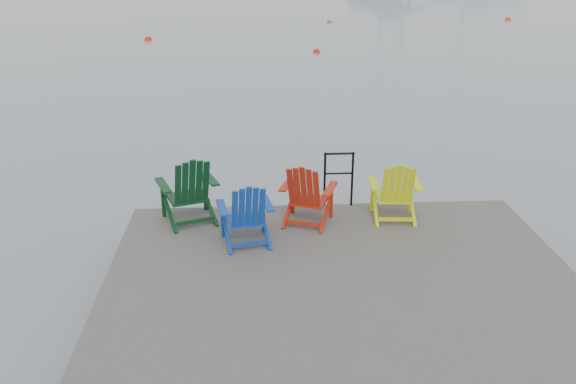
{
  "coord_description": "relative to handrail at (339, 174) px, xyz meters",
  "views": [
    {
      "loc": [
        -1.09,
        -6.51,
        4.41
      ],
      "look_at": [
        -0.57,
        2.21,
        0.85
      ],
      "focal_mm": 38.0,
      "sensor_mm": 36.0,
      "label": 1
    }
  ],
  "objects": [
    {
      "name": "handrail",
      "position": [
        0.0,
        0.0,
        0.0
      ],
      "size": [
        0.48,
        0.04,
        0.9
      ],
      "color": "black",
      "rests_on": "dock"
    },
    {
      "name": "chair_yellow",
      "position": [
        0.78,
        -0.58,
        -0.06
      ],
      "size": [
        0.8,
        0.75,
        0.96
      ],
      "rotation": [
        0.0,
        0.0,
        -0.07
      ],
      "color": "#C8CE0B",
      "rests_on": "dock"
    },
    {
      "name": "chair_red",
      "position": [
        -0.56,
        -0.65,
        -0.05
      ],
      "size": [
        0.93,
        0.89,
        0.97
      ],
      "rotation": [
        0.0,
        0.0,
        -0.34
      ],
      "color": "#A11D0B",
      "rests_on": "dock"
    },
    {
      "name": "buoy_b",
      "position": [
        -6.44,
        22.27,
        -1.04
      ],
      "size": [
        0.38,
        0.38,
        0.38
      ],
      "primitive_type": "sphere",
      "color": "red",
      "rests_on": "ground"
    },
    {
      "name": "buoy_a",
      "position": [
        1.54,
        18.06,
        -1.04
      ],
      "size": [
        0.32,
        0.32,
        0.32
      ],
      "primitive_type": "sphere",
      "color": "red",
      "rests_on": "ground"
    },
    {
      "name": "ground",
      "position": [
        -0.25,
        -2.45,
        -1.04
      ],
      "size": [
        400.0,
        400.0,
        0.0
      ],
      "primitive_type": "plane",
      "color": "slate",
      "rests_on": "ground"
    },
    {
      "name": "buoy_d",
      "position": [
        3.46,
        29.09,
        -1.04
      ],
      "size": [
        0.32,
        0.32,
        0.32
      ],
      "primitive_type": "sphere",
      "color": "#CB410B",
      "rests_on": "ground"
    },
    {
      "name": "chair_green",
      "position": [
        -2.31,
        -0.48,
        -0.01
      ],
      "size": [
        1.01,
        0.96,
        1.06
      ],
      "rotation": [
        0.0,
        0.0,
        0.35
      ],
      "color": "black",
      "rests_on": "dock"
    },
    {
      "name": "buoy_c",
      "position": [
        14.84,
        29.67,
        -1.04
      ],
      "size": [
        0.4,
        0.4,
        0.4
      ],
      "primitive_type": "sphere",
      "color": "red",
      "rests_on": "ground"
    },
    {
      "name": "dock",
      "position": [
        -0.25,
        -2.45,
        -0.69
      ],
      "size": [
        6.0,
        5.0,
        1.4
      ],
      "color": "#2B2826",
      "rests_on": "ground"
    },
    {
      "name": "chair_blue",
      "position": [
        -1.46,
        -1.27,
        -0.07
      ],
      "size": [
        0.84,
        0.79,
        0.94
      ],
      "rotation": [
        0.0,
        0.0,
        0.18
      ],
      "color": "navy",
      "rests_on": "dock"
    }
  ]
}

